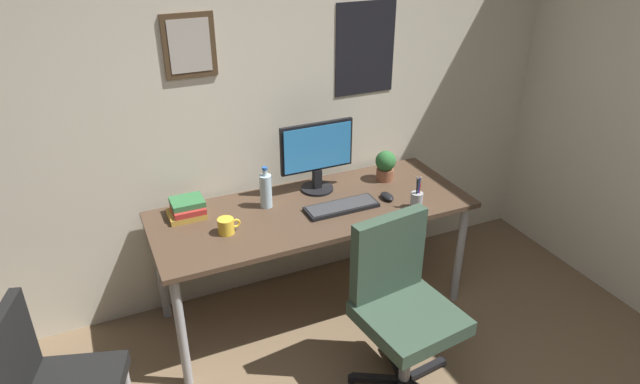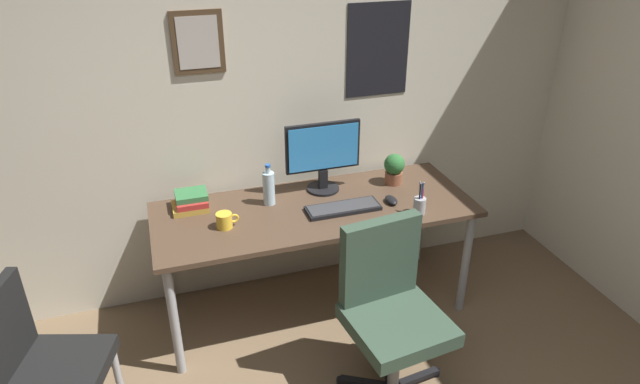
# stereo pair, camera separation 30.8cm
# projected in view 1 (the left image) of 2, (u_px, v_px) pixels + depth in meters

# --- Properties ---
(wall_back) EXTENTS (4.40, 0.10, 2.60)m
(wall_back) POSITION_uv_depth(u_px,v_px,m) (242.00, 97.00, 3.23)
(wall_back) COLOR beige
(wall_back) RESTS_ON ground_plane
(desk) EXTENTS (1.86, 0.72, 0.73)m
(desk) POSITION_uv_depth(u_px,v_px,m) (313.00, 218.00, 3.27)
(desk) COLOR #4C3828
(desk) RESTS_ON ground_plane
(office_chair) EXTENTS (0.57, 0.57, 0.95)m
(office_chair) POSITION_uv_depth(u_px,v_px,m) (401.00, 299.00, 2.81)
(office_chair) COLOR #334738
(office_chair) RESTS_ON ground_plane
(monitor) EXTENTS (0.46, 0.20, 0.43)m
(monitor) POSITION_uv_depth(u_px,v_px,m) (317.00, 154.00, 3.33)
(monitor) COLOR black
(monitor) RESTS_ON desk
(keyboard) EXTENTS (0.43, 0.15, 0.03)m
(keyboard) POSITION_uv_depth(u_px,v_px,m) (342.00, 207.00, 3.22)
(keyboard) COLOR black
(keyboard) RESTS_ON desk
(computer_mouse) EXTENTS (0.06, 0.11, 0.04)m
(computer_mouse) POSITION_uv_depth(u_px,v_px,m) (387.00, 196.00, 3.32)
(computer_mouse) COLOR black
(computer_mouse) RESTS_ON desk
(water_bottle) EXTENTS (0.07, 0.07, 0.25)m
(water_bottle) POSITION_uv_depth(u_px,v_px,m) (266.00, 190.00, 3.20)
(water_bottle) COLOR silver
(water_bottle) RESTS_ON desk
(coffee_mug_near) EXTENTS (0.13, 0.09, 0.09)m
(coffee_mug_near) POSITION_uv_depth(u_px,v_px,m) (226.00, 226.00, 2.97)
(coffee_mug_near) COLOR yellow
(coffee_mug_near) RESTS_ON desk
(potted_plant) EXTENTS (0.13, 0.13, 0.19)m
(potted_plant) POSITION_uv_depth(u_px,v_px,m) (385.00, 165.00, 3.52)
(potted_plant) COLOR brown
(potted_plant) RESTS_ON desk
(pen_cup) EXTENTS (0.07, 0.07, 0.20)m
(pen_cup) POSITION_uv_depth(u_px,v_px,m) (417.00, 199.00, 3.21)
(pen_cup) COLOR #9EA0A5
(pen_cup) RESTS_ON desk
(book_stack_left) EXTENTS (0.20, 0.18, 0.10)m
(book_stack_left) POSITION_uv_depth(u_px,v_px,m) (187.00, 209.00, 3.13)
(book_stack_left) COLOR gold
(book_stack_left) RESTS_ON desk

